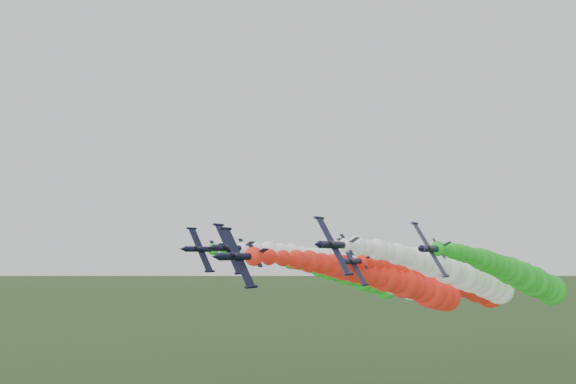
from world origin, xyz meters
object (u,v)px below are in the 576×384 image
(jet_trail, at_px, (461,284))
(jet_inner_right, at_px, (464,276))
(jet_inner_left, at_px, (380,276))
(jet_outer_left, at_px, (349,275))
(jet_lead, at_px, (405,285))
(jet_outer_right, at_px, (525,278))

(jet_trail, bearing_deg, jet_inner_right, -73.31)
(jet_inner_left, xyz_separation_m, jet_outer_left, (-12.40, 7.99, -0.26))
(jet_lead, height_order, jet_outer_left, jet_outer_left)
(jet_outer_left, relative_size, jet_trail, 1.00)
(jet_inner_left, distance_m, jet_inner_right, 21.41)
(jet_outer_left, bearing_deg, jet_inner_left, -32.80)
(jet_outer_left, distance_m, jet_outer_right, 44.01)
(jet_inner_right, height_order, jet_trail, jet_inner_right)
(jet_lead, distance_m, jet_inner_right, 13.58)
(jet_outer_right, xyz_separation_m, jet_trail, (-17.03, 8.02, -2.26))
(jet_lead, distance_m, jet_inner_left, 15.76)
(jet_inner_left, relative_size, jet_outer_left, 0.99)
(jet_inner_right, distance_m, jet_outer_right, 17.81)
(jet_inner_left, height_order, jet_outer_left, jet_inner_left)
(jet_inner_right, relative_size, jet_outer_left, 0.99)
(jet_inner_left, height_order, jet_inner_right, jet_inner_right)
(jet_inner_right, bearing_deg, jet_trail, 106.69)
(jet_outer_right, bearing_deg, jet_lead, -132.01)
(jet_lead, xyz_separation_m, jet_inner_right, (10.45, 8.47, 1.83))
(jet_lead, height_order, jet_outer_right, jet_outer_right)
(jet_inner_left, xyz_separation_m, jet_inner_right, (21.20, -2.96, 0.44))
(jet_inner_left, xyz_separation_m, jet_trail, (14.44, 19.58, -2.55))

